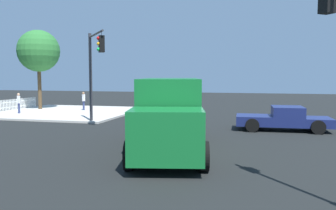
{
  "coord_description": "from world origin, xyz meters",
  "views": [
    {
      "loc": [
        13.7,
        3.12,
        3.14
      ],
      "look_at": [
        -0.54,
        -0.53,
        1.89
      ],
      "focal_mm": 37.11,
      "sensor_mm": 36.0,
      "label": 1
    }
  ],
  "objects_px": {
    "pickup_navy": "(284,118)",
    "shade_tree_near": "(39,51)",
    "pedestrian_crossing": "(84,100)",
    "delivery_truck": "(170,113)",
    "pedestrian_near_corner": "(19,102)",
    "traffic_light_secondary": "(94,63)"
  },
  "relations": [
    {
      "from": "delivery_truck",
      "to": "traffic_light_secondary",
      "type": "bearing_deg",
      "value": -132.38
    },
    {
      "from": "pickup_navy",
      "to": "pedestrian_crossing",
      "type": "relative_size",
      "value": 3.35
    },
    {
      "from": "pedestrian_near_corner",
      "to": "shade_tree_near",
      "type": "height_order",
      "value": "shade_tree_near"
    },
    {
      "from": "delivery_truck",
      "to": "shade_tree_near",
      "type": "relative_size",
      "value": 1.22
    },
    {
      "from": "delivery_truck",
      "to": "traffic_light_secondary",
      "type": "xyz_separation_m",
      "value": [
        -5.84,
        -6.4,
        2.35
      ]
    },
    {
      "from": "delivery_truck",
      "to": "pedestrian_crossing",
      "type": "distance_m",
      "value": 17.1
    },
    {
      "from": "pedestrian_near_corner",
      "to": "pickup_navy",
      "type": "bearing_deg",
      "value": 81.42
    },
    {
      "from": "traffic_light_secondary",
      "to": "pedestrian_near_corner",
      "type": "distance_m",
      "value": 9.58
    },
    {
      "from": "pickup_navy",
      "to": "shade_tree_near",
      "type": "height_order",
      "value": "shade_tree_near"
    },
    {
      "from": "delivery_truck",
      "to": "pickup_navy",
      "type": "xyz_separation_m",
      "value": [
        -6.47,
        5.09,
        -0.83
      ]
    },
    {
      "from": "traffic_light_secondary",
      "to": "pedestrian_near_corner",
      "type": "bearing_deg",
      "value": -113.35
    },
    {
      "from": "delivery_truck",
      "to": "pedestrian_near_corner",
      "type": "xyz_separation_m",
      "value": [
        -9.47,
        -14.8,
        -0.51
      ]
    },
    {
      "from": "pedestrian_near_corner",
      "to": "shade_tree_near",
      "type": "distance_m",
      "value": 5.61
    },
    {
      "from": "delivery_truck",
      "to": "pedestrian_near_corner",
      "type": "distance_m",
      "value": 17.58
    },
    {
      "from": "traffic_light_secondary",
      "to": "pedestrian_crossing",
      "type": "bearing_deg",
      "value": -147.37
    },
    {
      "from": "traffic_light_secondary",
      "to": "pickup_navy",
      "type": "distance_m",
      "value": 11.94
    },
    {
      "from": "pedestrian_crossing",
      "to": "traffic_light_secondary",
      "type": "bearing_deg",
      "value": 32.63
    },
    {
      "from": "pedestrian_crossing",
      "to": "shade_tree_near",
      "type": "relative_size",
      "value": 0.22
    },
    {
      "from": "pedestrian_near_corner",
      "to": "pedestrian_crossing",
      "type": "bearing_deg",
      "value": 133.6
    },
    {
      "from": "traffic_light_secondary",
      "to": "pedestrian_near_corner",
      "type": "xyz_separation_m",
      "value": [
        -3.62,
        -8.4,
        -2.87
      ]
    },
    {
      "from": "delivery_truck",
      "to": "shade_tree_near",
      "type": "distance_m",
      "value": 20.52
    },
    {
      "from": "pickup_navy",
      "to": "shade_tree_near",
      "type": "relative_size",
      "value": 0.75
    }
  ]
}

